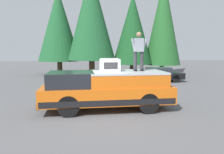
{
  "coord_description": "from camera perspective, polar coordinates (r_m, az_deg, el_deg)",
  "views": [
    {
      "loc": [
        -8.69,
        0.54,
        2.55
      ],
      "look_at": [
        0.96,
        -0.87,
        1.35
      ],
      "focal_mm": 34.79,
      "sensor_mm": 36.0,
      "label": 1
    }
  ],
  "objects": [
    {
      "name": "conifer_far_left",
      "position": [
        24.27,
        13.28,
        14.11
      ],
      "size": [
        3.82,
        3.82,
        10.25
      ],
      "color": "#4C3826",
      "rests_on": "ground"
    },
    {
      "name": "person_on_truck_bed",
      "position": [
        9.57,
        7.03,
        6.97
      ],
      "size": [
        0.29,
        0.72,
        1.69
      ],
      "color": "#333338",
      "rests_on": "pickup_truck"
    },
    {
      "name": "conifer_center_right",
      "position": [
        24.19,
        -13.86,
        13.14
      ],
      "size": [
        4.41,
        4.41,
        9.03
      ],
      "color": "#4C3826",
      "rests_on": "ground"
    },
    {
      "name": "pickup_truck",
      "position": [
        9.37,
        -1.33,
        -3.3
      ],
      "size": [
        2.01,
        5.54,
        1.65
      ],
      "color": "orange",
      "rests_on": "ground"
    },
    {
      "name": "parked_car_black",
      "position": [
        18.12,
        11.86,
        0.62
      ],
      "size": [
        1.64,
        4.1,
        1.16
      ],
      "color": "black",
      "rests_on": "ground"
    },
    {
      "name": "ground_plane",
      "position": [
        9.07,
        -4.61,
        -9.33
      ],
      "size": [
        90.0,
        90.0,
        0.0
      ],
      "primitive_type": "plane",
      "color": "#565659"
    },
    {
      "name": "conifer_left",
      "position": [
        22.8,
        5.43,
        12.36
      ],
      "size": [
        4.09,
        4.09,
        8.24
      ],
      "color": "#4C3826",
      "rests_on": "ground"
    },
    {
      "name": "conifer_center_left",
      "position": [
        22.36,
        -5.46,
        15.8
      ],
      "size": [
        4.77,
        4.77,
        10.39
      ],
      "color": "#4C3826",
      "rests_on": "ground"
    },
    {
      "name": "compressor_unit",
      "position": [
        9.41,
        -0.6,
        3.22
      ],
      "size": [
        0.65,
        0.84,
        0.56
      ],
      "color": "silver",
      "rests_on": "pickup_truck"
    }
  ]
}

